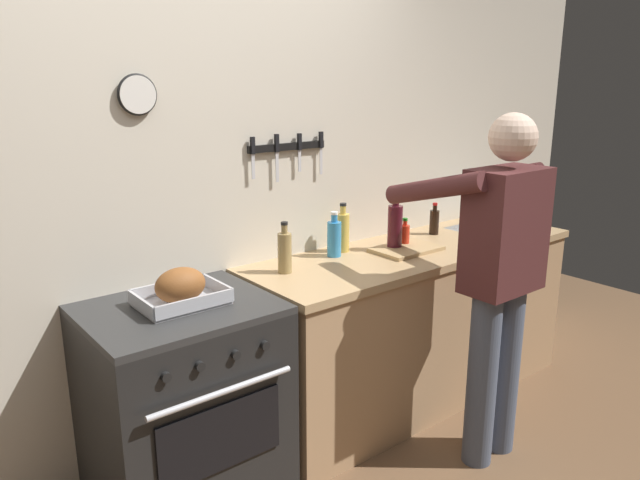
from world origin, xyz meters
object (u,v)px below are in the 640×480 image
(bottle_vinegar, at_px, (285,252))
(person_cook, at_px, (498,269))
(bottle_soy_sauce, at_px, (434,221))
(bottle_wine_red, at_px, (395,226))
(stove, at_px, (185,405))
(bottle_dish_soap, at_px, (334,238))
(bottle_cooking_oil, at_px, (343,231))
(bottle_hot_sauce, at_px, (405,235))
(cutting_board, at_px, (406,249))
(roasting_pan, at_px, (181,289))

(bottle_vinegar, bearing_deg, person_cook, -45.35)
(bottle_soy_sauce, xyz_separation_m, bottle_wine_red, (-0.43, -0.09, 0.05))
(stove, xyz_separation_m, bottle_dish_soap, (0.96, 0.15, 0.55))
(bottle_cooking_oil, bearing_deg, bottle_wine_red, -32.90)
(bottle_hot_sauce, relative_size, bottle_dish_soap, 0.68)
(bottle_wine_red, bearing_deg, bottle_vinegar, 175.98)
(bottle_hot_sauce, bearing_deg, person_cook, -97.36)
(stove, distance_m, cutting_board, 1.40)
(roasting_pan, xyz_separation_m, bottle_hot_sauce, (1.36, 0.05, -0.00))
(person_cook, xyz_separation_m, bottle_vinegar, (-0.70, 0.71, 0.05))
(bottle_soy_sauce, bearing_deg, bottle_wine_red, -167.54)
(person_cook, xyz_separation_m, bottle_cooking_oil, (-0.24, 0.81, 0.06))
(bottle_dish_soap, xyz_separation_m, bottle_wine_red, (0.33, -0.11, 0.03))
(stove, xyz_separation_m, bottle_wine_red, (1.29, 0.04, 0.58))
(cutting_board, height_order, bottle_cooking_oil, bottle_cooking_oil)
(bottle_soy_sauce, distance_m, bottle_dish_soap, 0.76)
(bottle_soy_sauce, bearing_deg, cutting_board, -159.20)
(person_cook, xyz_separation_m, roasting_pan, (-1.28, 0.62, 0.02))
(bottle_dish_soap, bearing_deg, bottle_wine_red, -18.80)
(roasting_pan, bearing_deg, person_cook, -26.04)
(bottle_hot_sauce, bearing_deg, cutting_board, -129.10)
(person_cook, relative_size, bottle_cooking_oil, 6.30)
(bottle_soy_sauce, relative_size, bottle_dish_soap, 0.80)
(stove, bearing_deg, bottle_cooking_oil, 10.45)
(person_cook, bearing_deg, bottle_dish_soap, 35.21)
(roasting_pan, relative_size, cutting_board, 0.98)
(roasting_pan, height_order, bottle_hot_sauce, bottle_hot_sauce)
(bottle_vinegar, height_order, bottle_dish_soap, bottle_vinegar)
(person_cook, relative_size, roasting_pan, 4.72)
(bottle_vinegar, distance_m, bottle_dish_soap, 0.37)
(bottle_hot_sauce, bearing_deg, bottle_dish_soap, 166.81)
(bottle_vinegar, relative_size, bottle_cooking_oil, 0.94)
(roasting_pan, xyz_separation_m, bottle_wine_red, (1.27, 0.03, 0.06))
(stove, bearing_deg, roasting_pan, 22.61)
(stove, relative_size, bottle_vinegar, 3.62)
(bottle_soy_sauce, relative_size, bottle_wine_red, 0.61)
(bottle_cooking_oil, height_order, bottle_wine_red, bottle_wine_red)
(bottle_vinegar, xyz_separation_m, bottle_cooking_oil, (0.45, 0.10, 0.01))
(bottle_vinegar, bearing_deg, cutting_board, -8.03)
(cutting_board, distance_m, bottle_cooking_oil, 0.36)
(roasting_pan, xyz_separation_m, bottle_cooking_oil, (1.03, 0.19, 0.04))
(bottle_vinegar, xyz_separation_m, bottle_soy_sauce, (1.12, 0.05, -0.03))
(bottle_hot_sauce, height_order, bottle_cooking_oil, bottle_cooking_oil)
(person_cook, relative_size, bottle_soy_sauce, 8.76)
(bottle_wine_red, bearing_deg, cutting_board, -55.66)
(roasting_pan, distance_m, bottle_soy_sauce, 1.71)
(cutting_board, height_order, bottle_dish_soap, bottle_dish_soap)
(bottle_hot_sauce, relative_size, bottle_wine_red, 0.52)
(roasting_pan, height_order, bottle_soy_sauce, bottle_soy_sauce)
(person_cook, relative_size, cutting_board, 4.61)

